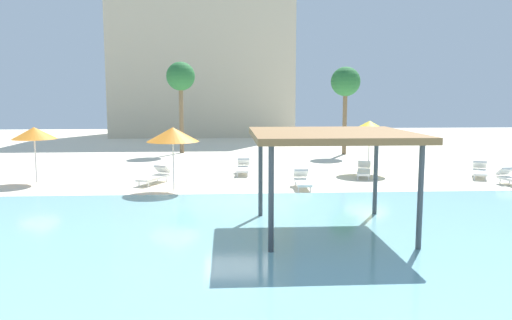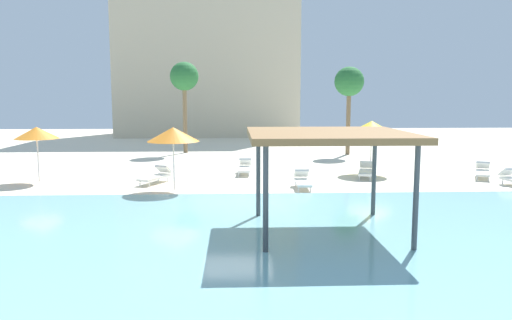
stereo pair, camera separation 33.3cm
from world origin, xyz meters
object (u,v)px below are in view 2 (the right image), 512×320
Objects in this scene: shade_pavilion at (328,138)px; lounge_chair_5 at (366,171)px; beach_umbrella_orange_3 at (173,134)px; lounge_chair_0 at (156,176)px; lounge_chair_2 at (245,167)px; beach_umbrella_orange_0 at (37,133)px; beach_umbrella_yellow_1 at (372,127)px; lounge_chair_4 at (303,180)px; palm_tree_0 at (184,78)px; lounge_chair_3 at (483,171)px; palm_tree_1 at (349,83)px.

shade_pavilion is 10.23m from lounge_chair_5.
beach_umbrella_orange_3 reaches higher than lounge_chair_0.
lounge_chair_2 is at bearing 53.51° from beach_umbrella_orange_3.
lounge_chair_5 is at bearing 1.85° from beach_umbrella_orange_0.
lounge_chair_5 is (-0.56, -1.21, -1.97)m from beach_umbrella_yellow_1.
lounge_chair_5 is (3.58, 9.28, -2.36)m from shade_pavilion.
beach_umbrella_orange_0 is at bearing 142.36° from shade_pavilion.
beach_umbrella_yellow_1 reaches higher than lounge_chair_4.
palm_tree_0 is (-0.82, 13.36, 2.67)m from beach_umbrella_orange_3.
beach_umbrella_yellow_1 is 5.52m from lounge_chair_3.
lounge_chair_5 is 10.17m from palm_tree_1.
lounge_chair_5 is (8.67, 2.74, -1.96)m from beach_umbrella_orange_3.
lounge_chair_4 is (6.31, -1.53, 0.00)m from lounge_chair_0.
palm_tree_1 is (9.90, 11.89, 2.33)m from beach_umbrella_orange_3.
lounge_chair_0 is 0.35× the size of palm_tree_1.
palm_tree_1 is at bearing 142.99° from lounge_chair_2.
lounge_chair_2 is at bearing -67.79° from palm_tree_0.
palm_tree_0 is at bearing -121.38° from lounge_chair_5.
lounge_chair_3 is at bearing 9.46° from beach_umbrella_orange_3.
beach_umbrella_orange_3 is 1.30× the size of lounge_chair_5.
beach_umbrella_orange_3 is 1.31× the size of lounge_chair_3.
palm_tree_1 is (-4.24, 9.53, 4.29)m from lounge_chair_3.
lounge_chair_0 and lounge_chair_4 have the same top height.
lounge_chair_2 is 11.08m from palm_tree_0.
beach_umbrella_orange_0 is at bearing -63.83° from lounge_chair_3.
palm_tree_0 reaches higher than beach_umbrella_orange_0.
lounge_chair_0 is 0.99× the size of lounge_chair_5.
beach_umbrella_orange_3 is 0.43× the size of palm_tree_0.
palm_tree_0 is at bearing 136.91° from beach_umbrella_yellow_1.
lounge_chair_5 is at bearing 121.48° from lounge_chair_0.
lounge_chair_4 is at bearing -50.19° from lounge_chair_3.
beach_umbrella_yellow_1 reaches higher than beach_umbrella_orange_3.
lounge_chair_0 is at bearing -101.20° from lounge_chair_4.
palm_tree_0 is (-6.14, 13.18, 4.63)m from lounge_chair_4.
beach_umbrella_orange_0 is 15.12m from lounge_chair_5.
lounge_chair_5 is at bearing -115.03° from beach_umbrella_yellow_1.
lounge_chair_0 is 9.72m from lounge_chair_5.
beach_umbrella_orange_3 is at bearing -55.62° from lounge_chair_5.
lounge_chair_3 is at bearing -66.03° from palm_tree_1.
palm_tree_1 is at bearing 85.24° from beach_umbrella_yellow_1.
palm_tree_1 reaches higher than shade_pavilion.
palm_tree_1 is (0.66, 7.94, 2.32)m from beach_umbrella_yellow_1.
beach_umbrella_orange_0 reaches higher than lounge_chair_2.
shade_pavilion is 1.71× the size of beach_umbrella_orange_3.
lounge_chair_3 is (11.15, -1.68, 0.00)m from lounge_chair_2.
lounge_chair_4 is at bearing -111.32° from palm_tree_1.
palm_tree_0 is 1.06× the size of palm_tree_1.
lounge_chair_0 is 0.33× the size of palm_tree_0.
lounge_chair_2 and lounge_chair_3 have the same top height.
palm_tree_1 reaches higher than lounge_chair_0.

